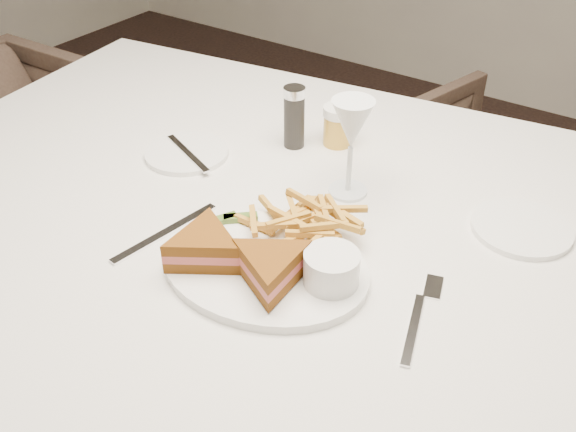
{
  "coord_description": "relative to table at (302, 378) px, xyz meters",
  "views": [
    {
      "loc": [
        0.65,
        -0.46,
        1.38
      ],
      "look_at": [
        0.2,
        0.19,
        0.8
      ],
      "focal_mm": 40.0,
      "sensor_mm": 36.0,
      "label": 1
    }
  ],
  "objects": [
    {
      "name": "table_setting",
      "position": [
        -0.0,
        -0.03,
        0.41
      ],
      "size": [
        0.77,
        0.57,
        0.18
      ],
      "color": "white",
      "rests_on": "table"
    },
    {
      "name": "chair_left",
      "position": [
        -1.06,
        0.1,
        -0.01
      ],
      "size": [
        0.69,
        0.73,
        0.74
      ],
      "primitive_type": "imported",
      "rotation": [
        0.0,
        0.0,
        1.59
      ],
      "color": "#47362B",
      "rests_on": "ground"
    },
    {
      "name": "chair_far",
      "position": [
        0.07,
        0.87,
        -0.06
      ],
      "size": [
        0.74,
        0.71,
        0.63
      ],
      "primitive_type": "imported",
      "rotation": [
        0.0,
        0.0,
        2.88
      ],
      "color": "#47362B",
      "rests_on": "ground"
    },
    {
      "name": "table",
      "position": [
        0.0,
        0.0,
        0.0
      ],
      "size": [
        1.76,
        1.29,
        0.75
      ],
      "primitive_type": "cube",
      "rotation": [
        0.0,
        0.0,
        0.13
      ],
      "color": "silver",
      "rests_on": "ground"
    }
  ]
}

